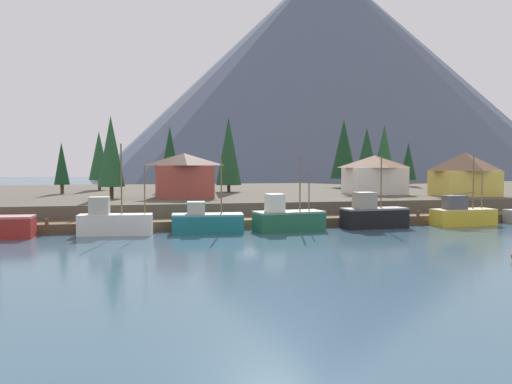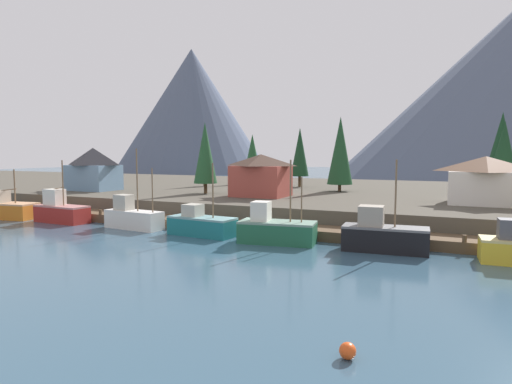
{
  "view_description": "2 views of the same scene",
  "coord_description": "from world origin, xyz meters",
  "px_view_note": "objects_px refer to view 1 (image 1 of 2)",
  "views": [
    {
      "loc": [
        -11.58,
        -57.48,
        7.17
      ],
      "look_at": [
        1.8,
        3.35,
        3.78
      ],
      "focal_mm": 39.1,
      "sensor_mm": 36.0,
      "label": 1
    },
    {
      "loc": [
        19.06,
        -39.78,
        8.42
      ],
      "look_at": [
        -0.83,
        3.81,
        4.16
      ],
      "focal_mm": 30.63,
      "sensor_mm": 36.0,
      "label": 2
    }
  ],
  "objects_px": {
    "house_red": "(184,175)",
    "conifer_mid_right": "(344,149)",
    "conifer_centre": "(62,164)",
    "fishing_boat_black": "(373,215)",
    "fishing_boat_yellow": "(462,215)",
    "fishing_boat_white": "(114,222)",
    "conifer_near_left": "(170,153)",
    "conifer_far_left": "(367,155)",
    "house_yellow": "(465,174)",
    "house_white": "(374,174)",
    "fishing_boat_green": "(288,219)",
    "conifer_far_right": "(408,161)",
    "fishing_boat_teal": "(207,222)",
    "conifer_back_right": "(229,151)",
    "conifer_mid_left": "(99,156)",
    "conifer_near_right": "(111,151)",
    "conifer_back_left": "(384,152)"
  },
  "relations": [
    {
      "from": "fishing_boat_teal",
      "to": "conifer_centre",
      "type": "height_order",
      "value": "conifer_centre"
    },
    {
      "from": "conifer_far_right",
      "to": "fishing_boat_green",
      "type": "bearing_deg",
      "value": -130.25
    },
    {
      "from": "conifer_near_right",
      "to": "conifer_far_left",
      "type": "height_order",
      "value": "conifer_near_right"
    },
    {
      "from": "conifer_back_left",
      "to": "house_red",
      "type": "bearing_deg",
      "value": -158.78
    },
    {
      "from": "fishing_boat_green",
      "to": "conifer_back_right",
      "type": "distance_m",
      "value": 30.51
    },
    {
      "from": "fishing_boat_black",
      "to": "conifer_near_left",
      "type": "xyz_separation_m",
      "value": [
        -19.48,
        34.96,
        7.23
      ]
    },
    {
      "from": "conifer_far_right",
      "to": "conifer_back_left",
      "type": "bearing_deg",
      "value": -132.13
    },
    {
      "from": "conifer_near_left",
      "to": "conifer_far_left",
      "type": "height_order",
      "value": "conifer_near_left"
    },
    {
      "from": "fishing_boat_green",
      "to": "conifer_near_right",
      "type": "distance_m",
      "value": 26.43
    },
    {
      "from": "fishing_boat_green",
      "to": "conifer_near_left",
      "type": "relative_size",
      "value": 0.75
    },
    {
      "from": "conifer_mid_left",
      "to": "conifer_far_left",
      "type": "xyz_separation_m",
      "value": [
        41.91,
        -12.17,
        0.05
      ]
    },
    {
      "from": "fishing_boat_white",
      "to": "house_red",
      "type": "xyz_separation_m",
      "value": [
        8.36,
        16.54,
        4.16
      ]
    },
    {
      "from": "house_red",
      "to": "house_yellow",
      "type": "xyz_separation_m",
      "value": [
        37.68,
        -4.61,
        0.11
      ]
    },
    {
      "from": "conifer_back_left",
      "to": "conifer_back_right",
      "type": "height_order",
      "value": "conifer_back_right"
    },
    {
      "from": "house_yellow",
      "to": "conifer_mid_left",
      "type": "relative_size",
      "value": 0.87
    },
    {
      "from": "fishing_boat_black",
      "to": "fishing_boat_green",
      "type": "bearing_deg",
      "value": 178.64
    },
    {
      "from": "house_yellow",
      "to": "conifer_near_left",
      "type": "bearing_deg",
      "value": 149.14
    },
    {
      "from": "fishing_boat_white",
      "to": "conifer_near_left",
      "type": "height_order",
      "value": "conifer_near_left"
    },
    {
      "from": "house_red",
      "to": "conifer_centre",
      "type": "relative_size",
      "value": 1.0
    },
    {
      "from": "fishing_boat_black",
      "to": "conifer_near_left",
      "type": "height_order",
      "value": "conifer_near_left"
    },
    {
      "from": "fishing_boat_yellow",
      "to": "conifer_mid_right",
      "type": "xyz_separation_m",
      "value": [
        1.03,
        38.97,
        8.26
      ]
    },
    {
      "from": "house_yellow",
      "to": "conifer_back_right",
      "type": "relative_size",
      "value": 0.72
    },
    {
      "from": "house_white",
      "to": "house_yellow",
      "type": "xyz_separation_m",
      "value": [
        10.18,
        -6.71,
        0.2
      ]
    },
    {
      "from": "conifer_far_left",
      "to": "house_white",
      "type": "bearing_deg",
      "value": -106.39
    },
    {
      "from": "fishing_boat_green",
      "to": "conifer_far_right",
      "type": "distance_m",
      "value": 55.38
    },
    {
      "from": "conifer_back_right",
      "to": "conifer_mid_right",
      "type": "bearing_deg",
      "value": 23.67
    },
    {
      "from": "fishing_boat_white",
      "to": "conifer_far_right",
      "type": "xyz_separation_m",
      "value": [
        53.06,
        41.38,
        5.97
      ]
    },
    {
      "from": "house_red",
      "to": "conifer_mid_right",
      "type": "xyz_separation_m",
      "value": [
        30.66,
        22.31,
        4.01
      ]
    },
    {
      "from": "conifer_back_right",
      "to": "conifer_far_left",
      "type": "relative_size",
      "value": 1.15
    },
    {
      "from": "fishing_boat_yellow",
      "to": "conifer_near_left",
      "type": "bearing_deg",
      "value": 127.54
    },
    {
      "from": "fishing_boat_teal",
      "to": "conifer_far_right",
      "type": "bearing_deg",
      "value": 49.01
    },
    {
      "from": "conifer_far_left",
      "to": "house_yellow",
      "type": "bearing_deg",
      "value": -63.23
    },
    {
      "from": "conifer_centre",
      "to": "fishing_boat_black",
      "type": "bearing_deg",
      "value": -39.48
    },
    {
      "from": "fishing_boat_black",
      "to": "conifer_near_left",
      "type": "relative_size",
      "value": 0.76
    },
    {
      "from": "house_white",
      "to": "house_yellow",
      "type": "distance_m",
      "value": 12.2
    },
    {
      "from": "fishing_boat_green",
      "to": "conifer_back_right",
      "type": "xyz_separation_m",
      "value": [
        -1.17,
        29.53,
        7.58
      ]
    },
    {
      "from": "conifer_far_left",
      "to": "conifer_mid_left",
      "type": "bearing_deg",
      "value": 163.81
    },
    {
      "from": "house_red",
      "to": "fishing_boat_white",
      "type": "bearing_deg",
      "value": -116.81
    },
    {
      "from": "fishing_boat_white",
      "to": "conifer_far_left",
      "type": "relative_size",
      "value": 0.88
    },
    {
      "from": "fishing_boat_teal",
      "to": "conifer_far_left",
      "type": "distance_m",
      "value": 40.72
    },
    {
      "from": "conifer_centre",
      "to": "fishing_boat_yellow",
      "type": "bearing_deg",
      "value": -32.26
    },
    {
      "from": "fishing_boat_black",
      "to": "house_white",
      "type": "bearing_deg",
      "value": 60.98
    },
    {
      "from": "house_yellow",
      "to": "conifer_near_left",
      "type": "xyz_separation_m",
      "value": [
        -38.31,
        22.89,
        3.07
      ]
    },
    {
      "from": "fishing_boat_green",
      "to": "house_white",
      "type": "distance_m",
      "value": 26.94
    },
    {
      "from": "house_white",
      "to": "conifer_near_right",
      "type": "bearing_deg",
      "value": -177.47
    },
    {
      "from": "conifer_near_left",
      "to": "conifer_mid_right",
      "type": "bearing_deg",
      "value": 7.32
    },
    {
      "from": "fishing_boat_white",
      "to": "house_yellow",
      "type": "xyz_separation_m",
      "value": [
        46.04,
        11.94,
        4.26
      ]
    },
    {
      "from": "fishing_boat_white",
      "to": "conifer_centre",
      "type": "bearing_deg",
      "value": 111.27
    },
    {
      "from": "fishing_boat_white",
      "to": "fishing_boat_teal",
      "type": "distance_m",
      "value": 9.12
    },
    {
      "from": "conifer_back_right",
      "to": "conifer_far_right",
      "type": "bearing_deg",
      "value": 18.77
    }
  ]
}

